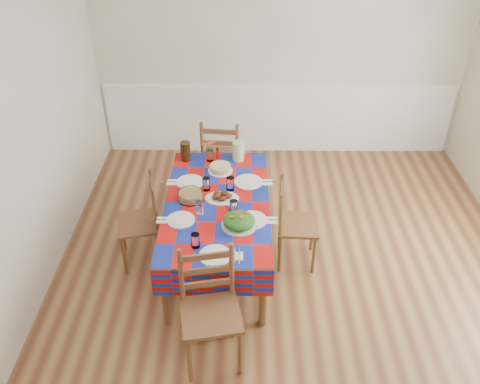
# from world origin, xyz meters

# --- Properties ---
(room) EXTENTS (4.58, 5.08, 2.78)m
(room) POSITION_xyz_m (0.00, 0.00, 1.35)
(room) COLOR brown
(room) RESTS_ON ground
(wainscot) EXTENTS (4.41, 0.06, 0.92)m
(wainscot) POSITION_xyz_m (0.00, 2.48, 0.49)
(wainscot) COLOR white
(wainscot) RESTS_ON room
(dining_table) EXTENTS (0.96, 1.79, 0.70)m
(dining_table) POSITION_xyz_m (-0.69, 0.31, 0.62)
(dining_table) COLOR brown
(dining_table) RESTS_ON room
(setting_near_head) EXTENTS (0.42, 0.28, 0.13)m
(setting_near_head) POSITION_xyz_m (-0.72, -0.39, 0.72)
(setting_near_head) COLOR silver
(setting_near_head) RESTS_ON dining_table
(setting_left_near) EXTENTS (0.45, 0.27, 0.12)m
(setting_left_near) POSITION_xyz_m (-0.94, 0.07, 0.72)
(setting_left_near) COLOR silver
(setting_left_near) RESTS_ON dining_table
(setting_left_far) EXTENTS (0.48, 0.29, 0.13)m
(setting_left_far) POSITION_xyz_m (-0.91, 0.58, 0.72)
(setting_left_far) COLOR silver
(setting_left_far) RESTS_ON dining_table
(setting_right_near) EXTENTS (0.49, 0.28, 0.12)m
(setting_right_near) POSITION_xyz_m (-0.42, 0.08, 0.72)
(setting_right_near) COLOR silver
(setting_right_near) RESTS_ON dining_table
(setting_right_far) EXTENTS (0.51, 0.30, 0.13)m
(setting_right_far) POSITION_xyz_m (-0.46, 0.59, 0.73)
(setting_right_far) COLOR silver
(setting_right_far) RESTS_ON dining_table
(meat_platter) EXTENTS (0.31, 0.22, 0.06)m
(meat_platter) POSITION_xyz_m (-0.65, 0.35, 0.72)
(meat_platter) COLOR silver
(meat_platter) RESTS_ON dining_table
(salad_platter) EXTENTS (0.30, 0.30, 0.13)m
(salad_platter) POSITION_xyz_m (-0.49, -0.04, 0.75)
(salad_platter) COLOR silver
(salad_platter) RESTS_ON dining_table
(pasta_bowl) EXTENTS (0.23, 0.23, 0.08)m
(pasta_bowl) POSITION_xyz_m (-0.94, 0.35, 0.74)
(pasta_bowl) COLOR white
(pasta_bowl) RESTS_ON dining_table
(cake) EXTENTS (0.24, 0.24, 0.07)m
(cake) POSITION_xyz_m (-0.68, 0.84, 0.73)
(cake) COLOR silver
(cake) RESTS_ON dining_table
(serving_utensils) EXTENTS (0.13, 0.29, 0.01)m
(serving_utensils) POSITION_xyz_m (-0.56, 0.21, 0.70)
(serving_utensils) COLOR black
(serving_utensils) RESTS_ON dining_table
(flower_vase) EXTENTS (0.15, 0.12, 0.23)m
(flower_vase) POSITION_xyz_m (-0.80, 1.04, 0.79)
(flower_vase) COLOR white
(flower_vase) RESTS_ON dining_table
(hot_sauce) EXTENTS (0.03, 0.03, 0.12)m
(hot_sauce) POSITION_xyz_m (-0.72, 1.09, 0.76)
(hot_sauce) COLOR red
(hot_sauce) RESTS_ON dining_table
(green_pitcher) EXTENTS (0.12, 0.12, 0.20)m
(green_pitcher) POSITION_xyz_m (-0.50, 1.06, 0.80)
(green_pitcher) COLOR #B2D395
(green_pitcher) RESTS_ON dining_table
(tea_pitcher) EXTENTS (0.10, 0.10, 0.20)m
(tea_pitcher) POSITION_xyz_m (-1.04, 1.05, 0.80)
(tea_pitcher) COLOR black
(tea_pitcher) RESTS_ON dining_table
(name_card) EXTENTS (0.08, 0.03, 0.02)m
(name_card) POSITION_xyz_m (-0.70, -0.54, 0.71)
(name_card) COLOR silver
(name_card) RESTS_ON dining_table
(chair_near) EXTENTS (0.51, 0.49, 1.00)m
(chair_near) POSITION_xyz_m (-0.70, -0.81, 0.49)
(chair_near) COLOR brown
(chair_near) RESTS_ON room
(chair_far) EXTENTS (0.48, 0.46, 0.99)m
(chair_far) POSITION_xyz_m (-0.69, 1.43, 0.49)
(chair_far) COLOR brown
(chair_far) RESTS_ON room
(chair_left) EXTENTS (0.47, 0.48, 0.91)m
(chair_left) POSITION_xyz_m (-1.40, 0.32, 0.45)
(chair_left) COLOR brown
(chair_left) RESTS_ON room
(chair_right) EXTENTS (0.40, 0.42, 0.89)m
(chair_right) POSITION_xyz_m (0.02, 0.31, 0.44)
(chair_right) COLOR brown
(chair_right) RESTS_ON room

